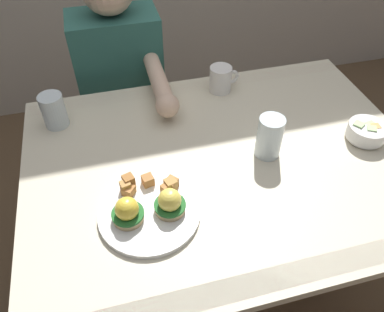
{
  "coord_description": "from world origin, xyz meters",
  "views": [
    {
      "loc": [
        -0.3,
        -0.76,
        1.55
      ],
      "look_at": [
        -0.1,
        0.0,
        0.78
      ],
      "focal_mm": 35.43,
      "sensor_mm": 36.0,
      "label": 1
    }
  ],
  "objects_px": {
    "water_glass_near": "(269,139)",
    "water_glass_far": "(54,112)",
    "coffee_mug": "(221,78)",
    "diner_person": "(123,87)",
    "dining_table": "(223,182)",
    "fruit_bowl": "(366,132)",
    "eggs_benedict_plate": "(149,208)"
  },
  "relations": [
    {
      "from": "water_glass_near",
      "to": "water_glass_far",
      "type": "height_order",
      "value": "water_glass_near"
    },
    {
      "from": "coffee_mug",
      "to": "diner_person",
      "type": "bearing_deg",
      "value": 144.0
    },
    {
      "from": "dining_table",
      "to": "diner_person",
      "type": "bearing_deg",
      "value": 112.0
    },
    {
      "from": "coffee_mug",
      "to": "diner_person",
      "type": "distance_m",
      "value": 0.44
    },
    {
      "from": "coffee_mug",
      "to": "water_glass_near",
      "type": "distance_m",
      "value": 0.36
    },
    {
      "from": "fruit_bowl",
      "to": "water_glass_far",
      "type": "xyz_separation_m",
      "value": [
        -0.95,
        0.33,
        0.02
      ]
    },
    {
      "from": "water_glass_far",
      "to": "water_glass_near",
      "type": "bearing_deg",
      "value": -26.31
    },
    {
      "from": "eggs_benedict_plate",
      "to": "coffee_mug",
      "type": "relative_size",
      "value": 2.42
    },
    {
      "from": "fruit_bowl",
      "to": "water_glass_near",
      "type": "height_order",
      "value": "water_glass_near"
    },
    {
      "from": "fruit_bowl",
      "to": "eggs_benedict_plate",
      "type": "bearing_deg",
      "value": -170.79
    },
    {
      "from": "dining_table",
      "to": "eggs_benedict_plate",
      "type": "distance_m",
      "value": 0.32
    },
    {
      "from": "fruit_bowl",
      "to": "diner_person",
      "type": "bearing_deg",
      "value": 138.29
    },
    {
      "from": "eggs_benedict_plate",
      "to": "fruit_bowl",
      "type": "bearing_deg",
      "value": 9.21
    },
    {
      "from": "dining_table",
      "to": "water_glass_near",
      "type": "bearing_deg",
      "value": -2.97
    },
    {
      "from": "water_glass_near",
      "to": "water_glass_far",
      "type": "bearing_deg",
      "value": 153.69
    },
    {
      "from": "dining_table",
      "to": "water_glass_near",
      "type": "relative_size",
      "value": 8.96
    },
    {
      "from": "eggs_benedict_plate",
      "to": "fruit_bowl",
      "type": "relative_size",
      "value": 2.25
    },
    {
      "from": "eggs_benedict_plate",
      "to": "coffee_mug",
      "type": "height_order",
      "value": "coffee_mug"
    },
    {
      "from": "dining_table",
      "to": "water_glass_near",
      "type": "height_order",
      "value": "water_glass_near"
    },
    {
      "from": "diner_person",
      "to": "eggs_benedict_plate",
      "type": "bearing_deg",
      "value": -91.14
    },
    {
      "from": "diner_person",
      "to": "dining_table",
      "type": "bearing_deg",
      "value": -68.0
    },
    {
      "from": "eggs_benedict_plate",
      "to": "water_glass_near",
      "type": "bearing_deg",
      "value": 19.08
    },
    {
      "from": "water_glass_far",
      "to": "dining_table",
      "type": "bearing_deg",
      "value": -31.58
    },
    {
      "from": "eggs_benedict_plate",
      "to": "fruit_bowl",
      "type": "distance_m",
      "value": 0.73
    },
    {
      "from": "dining_table",
      "to": "water_glass_near",
      "type": "distance_m",
      "value": 0.21
    },
    {
      "from": "dining_table",
      "to": "fruit_bowl",
      "type": "bearing_deg",
      "value": -3.19
    },
    {
      "from": "dining_table",
      "to": "eggs_benedict_plate",
      "type": "bearing_deg",
      "value": -151.13
    },
    {
      "from": "fruit_bowl",
      "to": "diner_person",
      "type": "distance_m",
      "value": 0.95
    },
    {
      "from": "eggs_benedict_plate",
      "to": "water_glass_near",
      "type": "height_order",
      "value": "water_glass_near"
    },
    {
      "from": "coffee_mug",
      "to": "fruit_bowl",
      "type": "bearing_deg",
      "value": -46.33
    },
    {
      "from": "water_glass_far",
      "to": "diner_person",
      "type": "height_order",
      "value": "diner_person"
    },
    {
      "from": "coffee_mug",
      "to": "water_glass_near",
      "type": "height_order",
      "value": "water_glass_near"
    }
  ]
}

